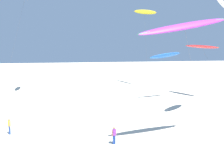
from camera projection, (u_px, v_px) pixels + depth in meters
The scene contains 7 objects.
flying_kite_1 at pixel (184, 26), 17.30m from camera, with size 8.99×7.77×11.96m.
flying_kite_2 at pixel (144, 12), 47.85m from camera, with size 4.32×13.35×19.52m.
flying_kite_3 at pixel (165, 55), 34.54m from camera, with size 6.34×6.79×8.68m.
flying_kite_4 at pixel (220, 0), 24.16m from camera, with size 4.67×10.79×15.91m.
flying_kite_5 at pixel (201, 47), 36.36m from camera, with size 5.82×6.84×9.97m.
person_near_left at pixel (114, 135), 18.27m from camera, with size 0.48×0.30×1.67m.
person_mid_field at pixel (9, 126), 20.41m from camera, with size 0.32×0.45×1.70m.
Camera 1 is at (-3.33, 3.82, 8.63)m, focal length 31.76 mm.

